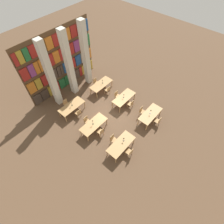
% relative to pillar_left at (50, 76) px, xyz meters
% --- Properties ---
extents(ground_plane, '(40.00, 40.00, 0.00)m').
position_rel_pillar_left_xyz_m(ground_plane, '(1.83, -4.38, -3.00)').
color(ground_plane, brown).
extents(bookshelf_bank, '(7.08, 0.35, 5.50)m').
position_rel_pillar_left_xyz_m(bookshelf_bank, '(1.84, 1.27, -0.40)').
color(bookshelf_bank, brown).
rests_on(bookshelf_bank, ground_plane).
extents(pillar_left, '(0.49, 0.49, 6.00)m').
position_rel_pillar_left_xyz_m(pillar_left, '(0.00, 0.00, 0.00)').
color(pillar_left, beige).
rests_on(pillar_left, ground_plane).
extents(pillar_center, '(0.49, 0.49, 6.00)m').
position_rel_pillar_left_xyz_m(pillar_center, '(1.83, 0.00, 0.00)').
color(pillar_center, beige).
rests_on(pillar_center, ground_plane).
extents(pillar_right, '(0.49, 0.49, 6.00)m').
position_rel_pillar_left_xyz_m(pillar_right, '(3.67, 0.00, 0.00)').
color(pillar_right, beige).
rests_on(pillar_right, ground_plane).
extents(reading_table_0, '(2.21, 0.96, 0.77)m').
position_rel_pillar_left_xyz_m(reading_table_0, '(0.07, -7.05, -2.31)').
color(reading_table_0, tan).
rests_on(reading_table_0, ground_plane).
extents(chair_0, '(0.42, 0.40, 0.89)m').
position_rel_pillar_left_xyz_m(chair_0, '(0.10, -7.81, -2.52)').
color(chair_0, tan).
rests_on(chair_0, ground_plane).
extents(chair_1, '(0.42, 0.40, 0.89)m').
position_rel_pillar_left_xyz_m(chair_1, '(0.10, -6.28, -2.52)').
color(chair_1, tan).
rests_on(chair_1, ground_plane).
extents(desk_lamp_0, '(0.14, 0.14, 0.39)m').
position_rel_pillar_left_xyz_m(desk_lamp_0, '(0.39, -7.02, -1.97)').
color(desk_lamp_0, brown).
rests_on(desk_lamp_0, reading_table_0).
extents(reading_table_1, '(2.21, 0.96, 0.77)m').
position_rel_pillar_left_xyz_m(reading_table_1, '(3.69, -7.10, -2.31)').
color(reading_table_1, tan).
rests_on(reading_table_1, ground_plane).
extents(chair_2, '(0.42, 0.40, 0.89)m').
position_rel_pillar_left_xyz_m(chair_2, '(3.67, -7.87, -2.52)').
color(chair_2, tan).
rests_on(chair_2, ground_plane).
extents(chair_3, '(0.42, 0.40, 0.89)m').
position_rel_pillar_left_xyz_m(chair_3, '(3.67, -6.34, -2.52)').
color(chair_3, tan).
rests_on(chair_3, ground_plane).
extents(desk_lamp_1, '(0.14, 0.14, 0.43)m').
position_rel_pillar_left_xyz_m(desk_lamp_1, '(3.70, -7.07, -1.94)').
color(desk_lamp_1, brown).
rests_on(desk_lamp_1, reading_table_1).
extents(reading_table_2, '(2.21, 0.96, 0.77)m').
position_rel_pillar_left_xyz_m(reading_table_2, '(-0.01, -4.40, -2.31)').
color(reading_table_2, tan).
rests_on(reading_table_2, ground_plane).
extents(chair_4, '(0.42, 0.40, 0.89)m').
position_rel_pillar_left_xyz_m(chair_4, '(-0.03, -5.16, -2.52)').
color(chair_4, tan).
rests_on(chair_4, ground_plane).
extents(chair_5, '(0.42, 0.40, 0.89)m').
position_rel_pillar_left_xyz_m(chair_5, '(-0.03, -3.64, -2.52)').
color(chair_5, tan).
rests_on(chair_5, ground_plane).
extents(desk_lamp_2, '(0.14, 0.14, 0.49)m').
position_rel_pillar_left_xyz_m(desk_lamp_2, '(-0.04, -4.37, -1.90)').
color(desk_lamp_2, brown).
rests_on(desk_lamp_2, reading_table_2).
extents(reading_table_3, '(2.21, 0.96, 0.77)m').
position_rel_pillar_left_xyz_m(reading_table_3, '(3.69, -4.40, -2.31)').
color(reading_table_3, tan).
rests_on(reading_table_3, ground_plane).
extents(chair_6, '(0.42, 0.40, 0.89)m').
position_rel_pillar_left_xyz_m(chair_6, '(3.67, -5.16, -2.52)').
color(chair_6, tan).
rests_on(chair_6, ground_plane).
extents(chair_7, '(0.42, 0.40, 0.89)m').
position_rel_pillar_left_xyz_m(chair_7, '(3.67, -3.64, -2.52)').
color(chair_7, tan).
rests_on(chair_7, ground_plane).
extents(desk_lamp_3, '(0.14, 0.14, 0.39)m').
position_rel_pillar_left_xyz_m(desk_lamp_3, '(3.65, -4.39, -1.97)').
color(desk_lamp_3, brown).
rests_on(desk_lamp_3, reading_table_3).
extents(reading_table_4, '(2.21, 0.96, 0.77)m').
position_rel_pillar_left_xyz_m(reading_table_4, '(0.07, -1.75, -2.31)').
color(reading_table_4, tan).
rests_on(reading_table_4, ground_plane).
extents(chair_8, '(0.42, 0.40, 0.89)m').
position_rel_pillar_left_xyz_m(chair_8, '(0.07, -2.52, -2.52)').
color(chair_8, tan).
rests_on(chair_8, ground_plane).
extents(chair_9, '(0.42, 0.40, 0.89)m').
position_rel_pillar_left_xyz_m(chair_9, '(0.07, -0.99, -2.52)').
color(chair_9, tan).
rests_on(chair_9, ground_plane).
extents(desk_lamp_4, '(0.14, 0.14, 0.48)m').
position_rel_pillar_left_xyz_m(desk_lamp_4, '(0.13, -1.74, -1.91)').
color(desk_lamp_4, brown).
rests_on(desk_lamp_4, reading_table_4).
extents(reading_table_5, '(2.21, 0.96, 0.77)m').
position_rel_pillar_left_xyz_m(reading_table_5, '(3.61, -1.78, -2.31)').
color(reading_table_5, tan).
rests_on(reading_table_5, ground_plane).
extents(chair_10, '(0.42, 0.40, 0.89)m').
position_rel_pillar_left_xyz_m(chair_10, '(3.65, -2.54, -2.52)').
color(chair_10, tan).
rests_on(chair_10, ground_plane).
extents(chair_11, '(0.42, 0.40, 0.89)m').
position_rel_pillar_left_xyz_m(chair_11, '(3.65, -1.01, -2.52)').
color(chair_11, tan).
rests_on(chair_11, ground_plane).
extents(desk_lamp_5, '(0.14, 0.14, 0.41)m').
position_rel_pillar_left_xyz_m(desk_lamp_5, '(3.77, -1.79, -1.96)').
color(desk_lamp_5, brown).
rests_on(desk_lamp_5, reading_table_5).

